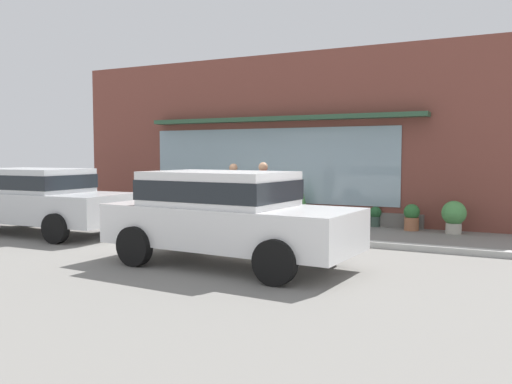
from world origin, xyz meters
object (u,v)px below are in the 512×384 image
(fire_hydrant, at_px, (212,212))
(pedestrian_passerby, at_px, (263,191))
(potted_plant_low_front, at_px, (454,215))
(parked_car_silver, at_px, (37,197))
(potted_plant_doorstep, at_px, (186,202))
(potted_plant_corner_tall, at_px, (375,215))
(potted_plant_window_left, at_px, (412,217))
(potted_plant_by_entrance, at_px, (210,204))
(potted_plant_window_center, at_px, (299,200))
(parked_car_white, at_px, (225,212))
(potted_plant_near_hydrant, at_px, (258,199))
(pedestrian_with_handbag, at_px, (233,190))

(fire_hydrant, bearing_deg, pedestrian_passerby, 3.19)
(potted_plant_low_front, bearing_deg, parked_car_silver, -153.01)
(potted_plant_doorstep, bearing_deg, potted_plant_corner_tall, -0.45)
(potted_plant_low_front, xyz_separation_m, potted_plant_window_left, (-1.00, 0.11, -0.10))
(potted_plant_low_front, bearing_deg, potted_plant_window_left, 173.82)
(potted_plant_by_entrance, distance_m, potted_plant_window_center, 2.88)
(potted_plant_window_left, height_order, potted_plant_corner_tall, potted_plant_window_left)
(potted_plant_by_entrance, bearing_deg, pedestrian_passerby, -35.90)
(parked_car_white, relative_size, potted_plant_near_hydrant, 4.17)
(potted_plant_window_center, bearing_deg, parked_car_white, -79.97)
(parked_car_white, bearing_deg, potted_plant_near_hydrant, 115.39)
(pedestrian_passerby, bearing_deg, parked_car_white, 89.05)
(pedestrian_passerby, xyz_separation_m, parked_car_white, (1.14, -3.74, -0.09))
(fire_hydrant, distance_m, parked_car_white, 4.47)
(potted_plant_doorstep, bearing_deg, potted_plant_low_front, -3.24)
(parked_car_white, bearing_deg, parked_car_silver, 172.62)
(potted_plant_window_left, bearing_deg, potted_plant_window_center, 179.61)
(potted_plant_window_center, bearing_deg, parked_car_silver, -136.06)
(parked_car_silver, distance_m, potted_plant_low_front, 9.84)
(parked_car_silver, bearing_deg, parked_car_white, -12.12)
(pedestrian_passerby, distance_m, potted_plant_by_entrance, 3.43)
(pedestrian_passerby, bearing_deg, potted_plant_window_left, -166.27)
(pedestrian_with_handbag, height_order, potted_plant_by_entrance, pedestrian_with_handbag)
(fire_hydrant, bearing_deg, pedestrian_with_handbag, 70.97)
(potted_plant_by_entrance, bearing_deg, potted_plant_window_center, -0.74)
(parked_car_white, relative_size, potted_plant_doorstep, 6.35)
(pedestrian_passerby, bearing_deg, potted_plant_window_center, -111.67)
(pedestrian_passerby, relative_size, potted_plant_window_left, 2.57)
(pedestrian_with_handbag, xyz_separation_m, potted_plant_by_entrance, (-1.57, 1.40, -0.54))
(fire_hydrant, xyz_separation_m, potted_plant_low_front, (5.52, 1.89, 0.00))
(potted_plant_near_hydrant, relative_size, potted_plant_window_left, 1.61)
(pedestrian_with_handbag, relative_size, parked_car_silver, 0.36)
(fire_hydrant, xyz_separation_m, potted_plant_near_hydrant, (0.13, 2.27, 0.15))
(potted_plant_by_entrance, xyz_separation_m, potted_plant_corner_tall, (4.89, 0.24, -0.12))
(potted_plant_window_left, bearing_deg, parked_car_silver, -149.52)
(parked_car_white, height_order, parked_car_silver, parked_car_white)
(pedestrian_with_handbag, height_order, parked_car_white, pedestrian_with_handbag)
(parked_car_white, bearing_deg, fire_hydrant, 127.99)
(fire_hydrant, height_order, potted_plant_near_hydrant, potted_plant_near_hydrant)
(pedestrian_passerby, height_order, potted_plant_near_hydrant, pedestrian_passerby)
(potted_plant_near_hydrant, height_order, potted_plant_window_center, potted_plant_window_center)
(potted_plant_window_left, height_order, potted_plant_window_center, potted_plant_window_center)
(potted_plant_by_entrance, relative_size, potted_plant_window_center, 0.57)
(potted_plant_doorstep, height_order, potted_plant_window_center, potted_plant_window_center)
(potted_plant_near_hydrant, height_order, potted_plant_window_left, potted_plant_near_hydrant)
(parked_car_white, relative_size, potted_plant_by_entrance, 5.77)
(fire_hydrant, distance_m, potted_plant_window_center, 2.54)
(pedestrian_passerby, distance_m, potted_plant_low_front, 4.54)
(fire_hydrant, bearing_deg, potted_plant_near_hydrant, 86.83)
(pedestrian_with_handbag, distance_m, pedestrian_passerby, 1.30)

